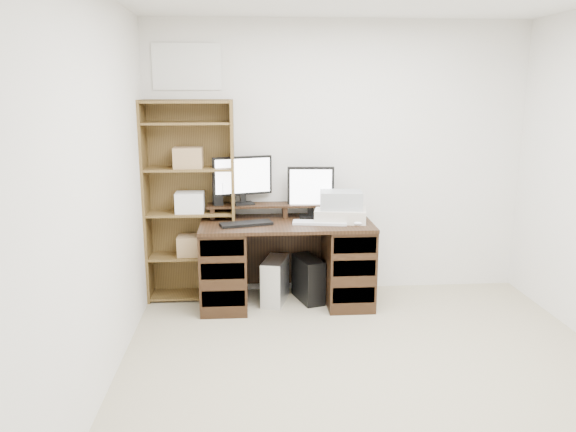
{
  "coord_description": "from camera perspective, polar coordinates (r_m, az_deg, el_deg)",
  "views": [
    {
      "loc": [
        -0.83,
        -3.14,
        1.89
      ],
      "look_at": [
        -0.5,
        1.43,
        0.85
      ],
      "focal_mm": 35.0,
      "sensor_mm": 36.0,
      "label": 1
    }
  ],
  "objects": [
    {
      "name": "room",
      "position": [
        3.31,
        10.47,
        1.47
      ],
      "size": [
        3.54,
        4.04,
        2.54
      ],
      "color": "tan",
      "rests_on": "ground"
    },
    {
      "name": "speaker",
      "position": [
        5.05,
        -7.15,
        2.24
      ],
      "size": [
        0.1,
        0.1,
        0.21
      ],
      "primitive_type": "cube",
      "rotation": [
        0.0,
        0.0,
        0.25
      ],
      "color": "black",
      "rests_on": "riser_shelf"
    },
    {
      "name": "tower_silver",
      "position": [
        5.09,
        -1.33,
        -6.58
      ],
      "size": [
        0.28,
        0.44,
        0.4
      ],
      "primitive_type": "cube",
      "rotation": [
        0.0,
        0.0,
        -0.27
      ],
      "color": "silver",
      "rests_on": "ground"
    },
    {
      "name": "monitor_wide",
      "position": [
        5.06,
        -4.65,
        3.91
      ],
      "size": [
        0.53,
        0.21,
        0.43
      ],
      "rotation": [
        0.0,
        0.0,
        0.3
      ],
      "color": "black",
      "rests_on": "riser_shelf"
    },
    {
      "name": "keyboard_black",
      "position": [
        4.81,
        -4.27,
        -0.8
      ],
      "size": [
        0.47,
        0.26,
        0.02
      ],
      "primitive_type": "cube",
      "rotation": [
        0.0,
        0.0,
        0.26
      ],
      "color": "black",
      "rests_on": "desk"
    },
    {
      "name": "keyboard_white",
      "position": [
        4.85,
        3.24,
        -0.68
      ],
      "size": [
        0.48,
        0.21,
        0.02
      ],
      "primitive_type": "cube",
      "rotation": [
        0.0,
        0.0,
        -0.16
      ],
      "color": "silver",
      "rests_on": "desk"
    },
    {
      "name": "printer",
      "position": [
        4.97,
        5.37,
        0.14
      ],
      "size": [
        0.5,
        0.42,
        0.11
      ],
      "primitive_type": "cube",
      "rotation": [
        0.0,
        0.0,
        -0.2
      ],
      "color": "beige",
      "rests_on": "desk"
    },
    {
      "name": "riser_shelf",
      "position": [
        5.1,
        -0.34,
        0.96
      ],
      "size": [
        1.4,
        0.22,
        0.12
      ],
      "color": "black",
      "rests_on": "desk"
    },
    {
      "name": "basket",
      "position": [
        4.94,
        5.4,
        1.64
      ],
      "size": [
        0.39,
        0.29,
        0.15
      ],
      "primitive_type": "cube",
      "rotation": [
        0.0,
        0.0,
        -0.11
      ],
      "color": "#999EA3",
      "rests_on": "printer"
    },
    {
      "name": "desk",
      "position": [
        5.02,
        -0.18,
        -4.6
      ],
      "size": [
        1.5,
        0.7,
        0.75
      ],
      "color": "black",
      "rests_on": "ground"
    },
    {
      "name": "mouse",
      "position": [
        4.83,
        7.17,
        -0.71
      ],
      "size": [
        0.11,
        0.09,
        0.04
      ],
      "primitive_type": "ellipsoid",
      "rotation": [
        0.0,
        0.0,
        -0.36
      ],
      "color": "white",
      "rests_on": "desk"
    },
    {
      "name": "bookshelf",
      "position": [
        5.11,
        -9.9,
        1.64
      ],
      "size": [
        0.8,
        0.3,
        1.8
      ],
      "color": "brown",
      "rests_on": "ground"
    },
    {
      "name": "monitor_small",
      "position": [
        5.07,
        2.32,
        2.67
      ],
      "size": [
        0.42,
        0.17,
        0.46
      ],
      "rotation": [
        0.0,
        0.0,
        -0.08
      ],
      "color": "black",
      "rests_on": "desk"
    },
    {
      "name": "tower_black",
      "position": [
        5.14,
        2.06,
        -6.41
      ],
      "size": [
        0.28,
        0.43,
        0.4
      ],
      "rotation": [
        0.0,
        0.0,
        0.29
      ],
      "color": "black",
      "rests_on": "ground"
    }
  ]
}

